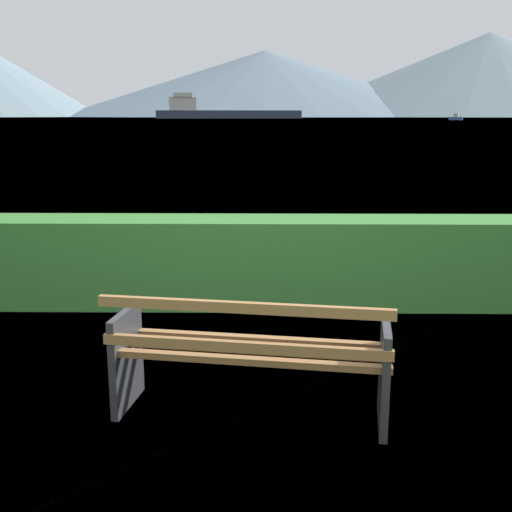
% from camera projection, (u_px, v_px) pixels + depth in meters
% --- Properties ---
extents(ground_plane, '(1400.00, 1400.00, 0.00)m').
position_uv_depth(ground_plane, '(252.00, 413.00, 4.19)').
color(ground_plane, '#4C6B33').
extents(water_surface, '(620.00, 620.00, 0.00)m').
position_uv_depth(water_surface, '(265.00, 118.00, 305.03)').
color(water_surface, '#7A99A8').
rests_on(water_surface, ground_plane).
extents(park_bench, '(1.86, 0.83, 0.87)m').
position_uv_depth(park_bench, '(250.00, 356.00, 4.03)').
color(park_bench, olive).
rests_on(park_bench, ground_plane).
extents(hedge_row, '(12.21, 0.67, 0.91)m').
position_uv_depth(hedge_row, '(256.00, 262.00, 6.51)').
color(hedge_row, '#387A33').
rests_on(hedge_row, ground_plane).
extents(cargo_ship_large, '(70.23, 21.89, 11.81)m').
position_uv_depth(cargo_ship_large, '(218.00, 111.00, 299.57)').
color(cargo_ship_large, '#2D384C').
rests_on(cargo_ship_large, water_surface).
extents(fishing_boat_near, '(4.78, 3.43, 2.21)m').
position_uv_depth(fishing_boat_near, '(456.00, 118.00, 215.12)').
color(fishing_boat_near, '#335693').
rests_on(fishing_boat_near, water_surface).
extents(distant_hills, '(795.83, 389.47, 83.29)m').
position_uv_depth(distant_hills, '(274.00, 76.00, 555.63)').
color(distant_hills, slate).
rests_on(distant_hills, ground_plane).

